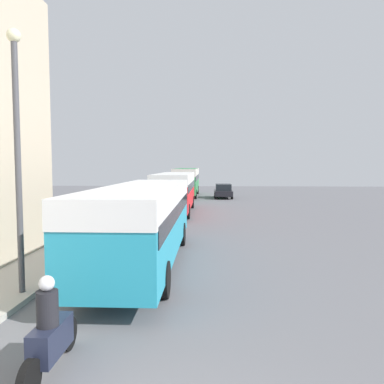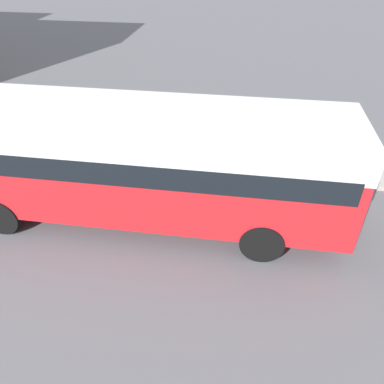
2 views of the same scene
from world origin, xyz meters
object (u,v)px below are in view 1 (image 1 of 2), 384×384
at_px(bus_third_in_line, 187,178).
at_px(car_crossing, 223,191).
at_px(pedestrian_near_curb, 138,195).
at_px(bus_lead, 144,213).
at_px(motorcycle_behind_lead, 50,335).
at_px(bus_following, 175,187).

bearing_deg(bus_third_in_line, car_crossing, -28.91).
bearing_deg(pedestrian_near_curb, bus_third_in_line, 71.42).
height_order(bus_lead, pedestrian_near_curb, bus_lead).
xyz_separation_m(bus_lead, car_crossing, (3.85, 27.34, -1.06)).
bearing_deg(pedestrian_near_curb, car_crossing, 47.81).
bearing_deg(motorcycle_behind_lead, car_crossing, 82.99).
xyz_separation_m(car_crossing, pedestrian_near_curb, (-7.70, -8.50, 0.17)).
distance_m(bus_third_in_line, motorcycle_behind_lead, 36.66).
distance_m(bus_lead, car_crossing, 27.63).
xyz_separation_m(bus_lead, pedestrian_near_curb, (-3.86, 18.84, -0.90)).
bearing_deg(car_crossing, bus_third_in_line, 151.09).
height_order(motorcycle_behind_lead, car_crossing, motorcycle_behind_lead).
xyz_separation_m(bus_third_in_line, pedestrian_near_curb, (-3.62, -10.76, -1.09)).
xyz_separation_m(bus_following, bus_third_in_line, (-0.03, 15.01, 0.13)).
height_order(bus_lead, bus_third_in_line, bus_third_in_line).
distance_m(bus_third_in_line, pedestrian_near_curb, 11.40).
distance_m(bus_following, bus_third_in_line, 15.01).
bearing_deg(bus_third_in_line, bus_lead, -89.54).
bearing_deg(motorcycle_behind_lead, bus_lead, 86.93).
xyz_separation_m(bus_following, pedestrian_near_curb, (-3.64, 4.26, -0.97)).
height_order(bus_following, car_crossing, bus_following).
height_order(bus_lead, car_crossing, bus_lead).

